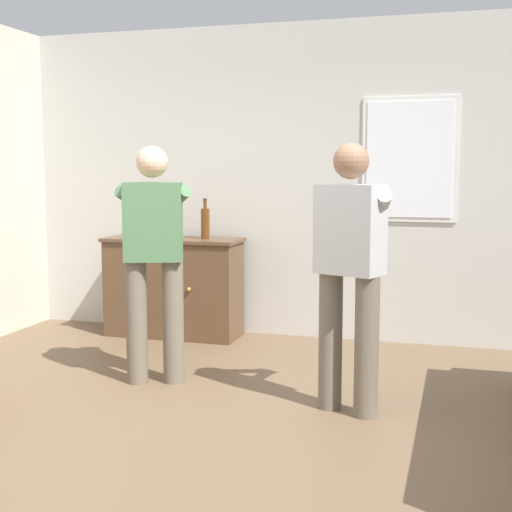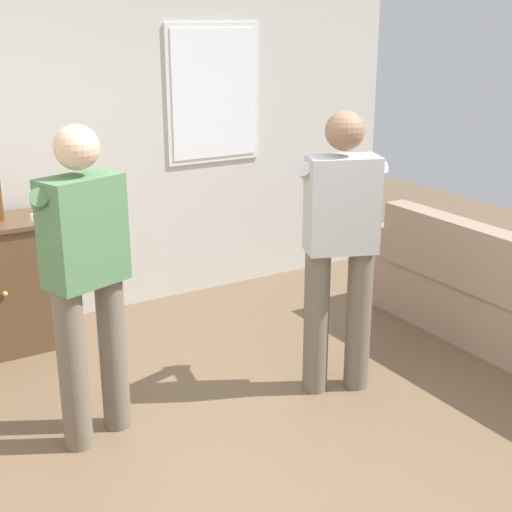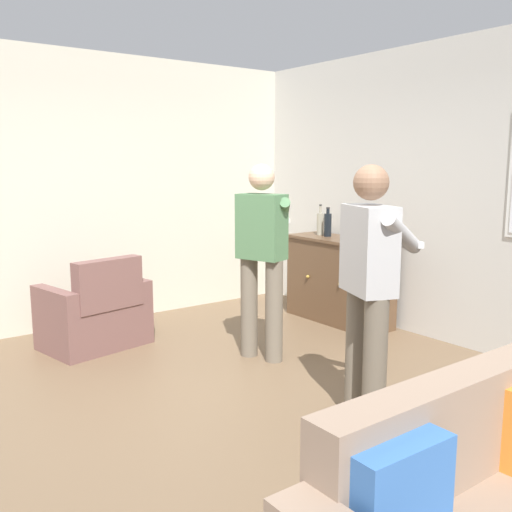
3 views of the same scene
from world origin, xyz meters
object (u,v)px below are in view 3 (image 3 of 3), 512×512
at_px(armchair, 96,316).
at_px(bottle_liquor_amber, 320,223).
at_px(sideboard_cabinet, 339,280).
at_px(bottle_wine_green, 364,227).
at_px(person_standing_left, 262,252).
at_px(person_standing_right, 370,284).
at_px(bottle_spirits_clear, 328,224).

distance_m(armchair, bottle_liquor_amber, 2.58).
bearing_deg(sideboard_cabinet, bottle_wine_green, 3.70).
relative_size(person_standing_left, person_standing_right, 1.00).
relative_size(armchair, bottle_spirits_clear, 3.11).
xyz_separation_m(armchair, sideboard_cabinet, (0.73, 2.41, 0.16)).
height_order(bottle_spirits_clear, person_standing_left, person_standing_left).
height_order(sideboard_cabinet, bottle_liquor_amber, bottle_liquor_amber).
bearing_deg(bottle_liquor_amber, bottle_wine_green, -0.79).
xyz_separation_m(sideboard_cabinet, bottle_wine_green, (0.30, 0.02, 0.59)).
bearing_deg(bottle_wine_green, armchair, -112.96).
height_order(sideboard_cabinet, bottle_wine_green, bottle_wine_green).
bearing_deg(bottle_wine_green, person_standing_left, -84.84).
distance_m(sideboard_cabinet, bottle_liquor_amber, 0.67).
bearing_deg(person_standing_right, bottle_wine_green, 133.69).
bearing_deg(bottle_liquor_amber, sideboard_cabinet, -4.79).
relative_size(armchair, person_standing_right, 0.59).
xyz_separation_m(armchair, bottle_wine_green, (1.03, 2.43, 0.76)).
xyz_separation_m(bottle_liquor_amber, person_standing_left, (0.77, -1.39, -0.09)).
height_order(armchair, bottle_wine_green, bottle_wine_green).
bearing_deg(person_standing_right, armchair, -162.70).
bearing_deg(bottle_spirits_clear, sideboard_cabinet, -0.59).
bearing_deg(bottle_wine_green, person_standing_right, -46.31).
bearing_deg(bottle_spirits_clear, person_standing_left, -65.39).
relative_size(bottle_liquor_amber, person_standing_left, 0.20).
distance_m(armchair, bottle_wine_green, 2.75).
distance_m(armchair, person_standing_left, 1.69).
height_order(bottle_wine_green, bottle_liquor_amber, bottle_wine_green).
bearing_deg(person_standing_left, person_standing_right, -9.62).
bearing_deg(bottle_spirits_clear, person_standing_right, -38.06).
height_order(armchair, person_standing_right, person_standing_right).
relative_size(armchair, bottle_liquor_amber, 2.92).
height_order(armchair, sideboard_cabinet, sideboard_cabinet).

